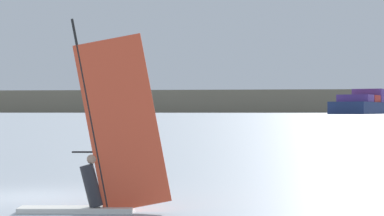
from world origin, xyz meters
TOP-DOWN VIEW (x-y plane):
  - ground_plane at (0.00, 0.00)m, footprint 4000.00×4000.00m
  - windsurfer at (2.93, -2.17)m, footprint 3.49×1.14m
  - cargo_ship at (42.00, 555.25)m, footprint 79.51×206.41m
  - distant_headland at (-121.75, 1005.62)m, footprint 1210.91×560.56m

SIDE VIEW (x-z plane):
  - ground_plane at x=0.00m, z-range 0.00..0.00m
  - windsurfer at x=2.93m, z-range -1.03..3.44m
  - cargo_ship at x=42.00m, z-range -9.11..24.88m
  - distant_headland at x=-121.75m, z-range 0.00..27.42m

